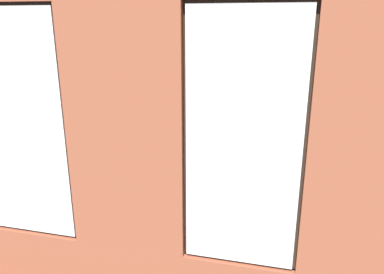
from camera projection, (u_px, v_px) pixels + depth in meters
ground_plane at (197, 191)px, 6.59m from camera, size 6.27×6.48×0.10m
brick_wall_with_windows at (127, 172)px, 3.50m from camera, size 5.67×0.30×3.07m
white_wall_right at (41, 97)px, 6.59m from camera, size 0.10×5.48×3.07m
couch_by_window at (128, 236)px, 4.51m from camera, size 1.73×0.87×0.80m
couch_left at (327, 185)px, 5.93m from camera, size 0.99×1.99×0.80m
coffee_table at (199, 169)px, 6.47m from camera, size 1.58×0.72×0.41m
cup_ceramic at (171, 164)px, 6.46m from camera, size 0.08×0.08×0.10m
candle_jar at (204, 166)px, 6.31m from camera, size 0.08×0.08×0.12m
table_plant_small at (225, 160)px, 6.44m from camera, size 0.14×0.14×0.22m
remote_silver at (189, 163)px, 6.59m from camera, size 0.17×0.06×0.02m
remote_gray at (199, 166)px, 6.46m from camera, size 0.16×0.15×0.02m
media_console at (74, 160)px, 7.24m from camera, size 1.26×0.42×0.48m
tv_flatscreen at (71, 130)px, 7.06m from camera, size 1.01×0.20×0.73m
papasan_chair at (183, 132)px, 8.36m from camera, size 1.09×1.09×0.69m
potted_plant_mid_room_small at (253, 166)px, 6.75m from camera, size 0.30×0.30×0.50m
potted_plant_beside_window_right at (4, 197)px, 4.69m from camera, size 1.18×1.10×1.22m
potted_plant_between_couches at (239, 218)px, 4.14m from camera, size 1.04×0.95×1.28m
potted_plant_foreground_right at (130, 119)px, 8.94m from camera, size 0.67×0.72×1.05m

